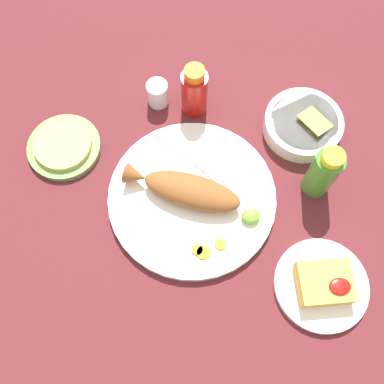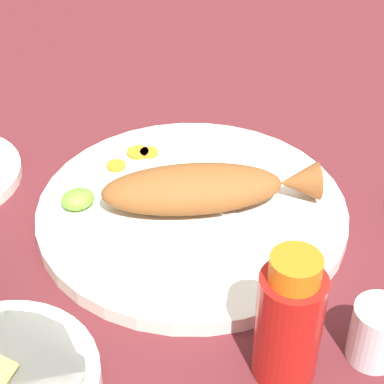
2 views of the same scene
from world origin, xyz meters
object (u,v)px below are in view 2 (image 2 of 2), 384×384
salt_cup (376,336)px  fried_fish (204,188)px  fork_near (263,232)px  fork_far (234,254)px  hot_sauce_bottle_red (289,321)px  main_plate (192,212)px

salt_cup → fried_fish: bearing=-79.7°
fork_near → fork_far: (0.04, 0.01, 0.00)m
fried_fish → hot_sauce_bottle_red: (0.04, 0.22, 0.02)m
hot_sauce_bottle_red → salt_cup: hot_sauce_bottle_red is taller
fork_near → salt_cup: salt_cup is taller
main_plate → fork_far: bearing=91.0°
main_plate → fork_far: size_ratio=2.41×
main_plate → fork_near: (-0.05, 0.08, 0.01)m
main_plate → hot_sauce_bottle_red: (0.02, 0.23, 0.05)m
hot_sauce_bottle_red → fried_fish: bearing=-99.4°
fork_near → main_plate: bearing=-171.5°
hot_sauce_bottle_red → salt_cup: (-0.08, 0.02, -0.04)m
main_plate → fried_fish: bearing=158.5°
fried_fish → salt_cup: fried_fish is taller
main_plate → salt_cup: salt_cup is taller
main_plate → hot_sauce_bottle_red: size_ratio=2.58×
hot_sauce_bottle_red → fork_near: bearing=-115.4°
salt_cup → fork_near: bearing=-86.6°
main_plate → fork_near: size_ratio=1.99×
fork_near → salt_cup: size_ratio=2.89×
fork_near → fork_far: bearing=-94.2°
fried_fish → salt_cup: (-0.04, 0.25, -0.02)m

